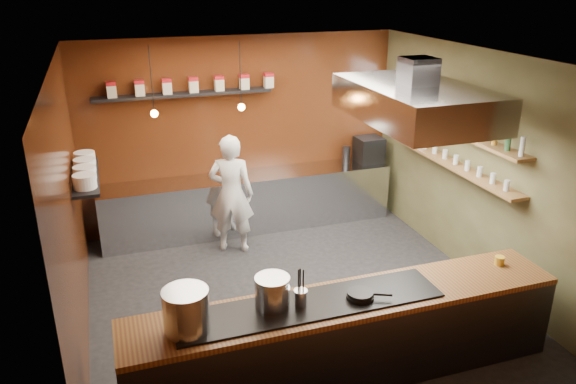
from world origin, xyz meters
name	(u,v)px	position (x,y,z in m)	size (l,w,h in m)	color
floor	(294,296)	(0.00, 0.00, 0.00)	(5.00, 5.00, 0.00)	black
back_wall	(242,133)	(0.00, 2.50, 1.50)	(5.00, 5.00, 0.00)	#3B180A
left_wall	(70,214)	(-2.50, 0.00, 1.50)	(5.00, 5.00, 0.00)	#3B180A
right_wall	(474,165)	(2.50, 0.00, 1.50)	(5.00, 5.00, 0.00)	#4C4A2B
ceiling	(295,58)	(0.00, 0.00, 3.00)	(5.00, 5.00, 0.00)	silver
window_pane	(407,108)	(2.45, 1.70, 1.90)	(1.00, 1.00, 0.00)	white
prep_counter	(250,202)	(0.00, 2.17, 0.45)	(4.60, 0.65, 0.90)	silver
pass_counter	(346,337)	(0.00, -1.60, 0.47)	(4.40, 0.72, 0.94)	#38383D
tin_shelf	(184,94)	(-0.90, 2.36, 2.20)	(2.60, 0.26, 0.04)	black
plate_shelf	(86,177)	(-2.34, 1.00, 1.55)	(0.30, 1.40, 0.04)	black
bottle_shelf_upper	(453,129)	(2.34, 0.30, 1.92)	(0.26, 2.80, 0.04)	olive
bottle_shelf_lower	(450,163)	(2.34, 0.30, 1.45)	(0.26, 2.80, 0.04)	olive
extractor_hood	(416,102)	(1.30, -0.40, 2.51)	(1.20, 2.00, 0.72)	#38383D
pendant_left	(154,110)	(-1.40, 1.70, 2.15)	(0.10, 0.10, 0.95)	black
pendant_right	(241,104)	(-0.20, 1.70, 2.15)	(0.10, 0.10, 0.95)	black
storage_tins	(193,85)	(-0.75, 2.36, 2.33)	(2.43, 0.13, 0.22)	beige
plate_stacks	(85,169)	(-2.34, 1.00, 1.65)	(0.26, 1.16, 0.16)	white
bottles	(455,119)	(2.34, 0.30, 2.06)	(0.06, 2.66, 0.24)	silver
wine_glasses	(450,157)	(2.34, 0.30, 1.53)	(0.07, 2.37, 0.13)	silver
stockpot_large	(186,311)	(-1.57, -1.65, 1.14)	(0.41, 0.41, 0.40)	#B7BABE
stockpot_small	(272,292)	(-0.75, -1.53, 1.09)	(0.33, 0.33, 0.31)	silver
utensil_crock	(301,298)	(-0.50, -1.60, 1.02)	(0.13, 0.13, 0.17)	silver
frying_pan	(361,295)	(0.09, -1.66, 0.97)	(0.42, 0.27, 0.07)	black
butter_jar	(499,261)	(1.82, -1.50, 0.97)	(0.11, 0.11, 0.10)	gold
espresso_machine	(369,149)	(2.08, 2.20, 1.11)	(0.42, 0.40, 0.42)	black
chef	(231,194)	(-0.43, 1.52, 0.88)	(0.64, 0.42, 1.77)	silver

